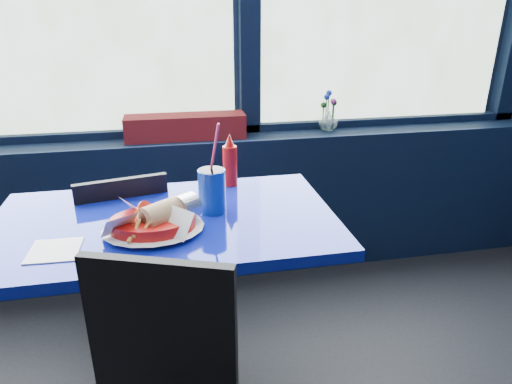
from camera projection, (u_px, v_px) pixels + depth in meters
name	position (u px, v px, depth m)	size (l,w,h in m)	color
window_sill	(111.00, 213.00, 2.47)	(5.00, 0.26, 0.80)	black
near_table	(169.00, 263.00, 1.67)	(1.20, 0.70, 0.75)	black
chair_near_back	(136.00, 246.00, 1.98)	(0.44, 0.44, 0.83)	black
planter_box	(186.00, 127.00, 2.37)	(0.62, 0.15, 0.12)	maroon
flower_vase	(328.00, 119.00, 2.52)	(0.14, 0.14, 0.22)	silver
food_basket	(155.00, 221.00, 1.50)	(0.33, 0.33, 0.11)	#BA100C
ketchup_bottle	(230.00, 163.00, 1.87)	(0.06, 0.06, 0.22)	#BA100C
soda_cup	(212.00, 190.00, 1.63)	(0.10, 0.10, 0.33)	#0D3098
napkin	(54.00, 250.00, 1.39)	(0.15, 0.15, 0.00)	white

